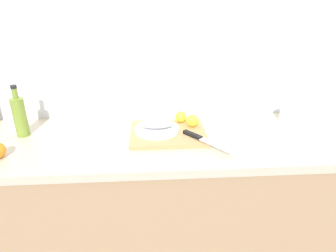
{
  "coord_description": "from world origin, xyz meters",
  "views": [
    {
      "loc": [
        0.04,
        -1.32,
        1.56
      ],
      "look_at": [
        0.13,
        0.04,
        0.95
      ],
      "focal_mm": 31.91,
      "sensor_mm": 36.0,
      "label": 1
    }
  ],
  "objects_px": {
    "white_plate": "(157,129)",
    "lemon_0": "(192,121)",
    "fish_fillet": "(157,125)",
    "coffee_mug_0": "(288,114)",
    "olive_oil_bottle": "(20,116)",
    "cutting_board": "(168,133)",
    "chef_knife": "(201,138)"
  },
  "relations": [
    {
      "from": "white_plate",
      "to": "lemon_0",
      "type": "height_order",
      "value": "lemon_0"
    },
    {
      "from": "fish_fillet",
      "to": "coffee_mug_0",
      "type": "xyz_separation_m",
      "value": [
        0.72,
        0.1,
        -0.0
      ]
    },
    {
      "from": "lemon_0",
      "to": "olive_oil_bottle",
      "type": "height_order",
      "value": "olive_oil_bottle"
    },
    {
      "from": "white_plate",
      "to": "olive_oil_bottle",
      "type": "height_order",
      "value": "olive_oil_bottle"
    },
    {
      "from": "olive_oil_bottle",
      "to": "coffee_mug_0",
      "type": "bearing_deg",
      "value": 2.83
    },
    {
      "from": "fish_fillet",
      "to": "lemon_0",
      "type": "xyz_separation_m",
      "value": [
        0.19,
        0.04,
        -0.0
      ]
    },
    {
      "from": "cutting_board",
      "to": "coffee_mug_0",
      "type": "xyz_separation_m",
      "value": [
        0.67,
        0.12,
        0.04
      ]
    },
    {
      "from": "lemon_0",
      "to": "olive_oil_bottle",
      "type": "distance_m",
      "value": 0.86
    },
    {
      "from": "chef_knife",
      "to": "fish_fillet",
      "type": "bearing_deg",
      "value": -160.51
    },
    {
      "from": "cutting_board",
      "to": "olive_oil_bottle",
      "type": "relative_size",
      "value": 1.44
    },
    {
      "from": "fish_fillet",
      "to": "lemon_0",
      "type": "height_order",
      "value": "lemon_0"
    },
    {
      "from": "white_plate",
      "to": "coffee_mug_0",
      "type": "distance_m",
      "value": 0.73
    },
    {
      "from": "olive_oil_bottle",
      "to": "cutting_board",
      "type": "bearing_deg",
      "value": -3.64
    },
    {
      "from": "chef_knife",
      "to": "lemon_0",
      "type": "relative_size",
      "value": 3.8
    },
    {
      "from": "white_plate",
      "to": "fish_fillet",
      "type": "height_order",
      "value": "fish_fillet"
    },
    {
      "from": "white_plate",
      "to": "fish_fillet",
      "type": "bearing_deg",
      "value": 0.0
    },
    {
      "from": "cutting_board",
      "to": "lemon_0",
      "type": "relative_size",
      "value": 5.93
    },
    {
      "from": "coffee_mug_0",
      "to": "chef_knife",
      "type": "bearing_deg",
      "value": -156.79
    },
    {
      "from": "coffee_mug_0",
      "to": "white_plate",
      "type": "bearing_deg",
      "value": -172.0
    },
    {
      "from": "white_plate",
      "to": "olive_oil_bottle",
      "type": "xyz_separation_m",
      "value": [
        -0.67,
        0.03,
        0.08
      ]
    },
    {
      "from": "chef_knife",
      "to": "coffee_mug_0",
      "type": "distance_m",
      "value": 0.57
    },
    {
      "from": "chef_knife",
      "to": "olive_oil_bottle",
      "type": "distance_m",
      "value": 0.89
    },
    {
      "from": "white_plate",
      "to": "olive_oil_bottle",
      "type": "distance_m",
      "value": 0.68
    },
    {
      "from": "fish_fillet",
      "to": "white_plate",
      "type": "bearing_deg",
      "value": 0.0
    },
    {
      "from": "cutting_board",
      "to": "chef_knife",
      "type": "xyz_separation_m",
      "value": [
        0.15,
        -0.11,
        0.02
      ]
    },
    {
      "from": "cutting_board",
      "to": "fish_fillet",
      "type": "relative_size",
      "value": 2.23
    },
    {
      "from": "olive_oil_bottle",
      "to": "lemon_0",
      "type": "bearing_deg",
      "value": 0.58
    },
    {
      "from": "fish_fillet",
      "to": "chef_knife",
      "type": "relative_size",
      "value": 0.7
    },
    {
      "from": "white_plate",
      "to": "coffee_mug_0",
      "type": "relative_size",
      "value": 1.79
    },
    {
      "from": "white_plate",
      "to": "chef_knife",
      "type": "distance_m",
      "value": 0.24
    },
    {
      "from": "lemon_0",
      "to": "coffee_mug_0",
      "type": "distance_m",
      "value": 0.54
    },
    {
      "from": "cutting_board",
      "to": "fish_fillet",
      "type": "height_order",
      "value": "fish_fillet"
    }
  ]
}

